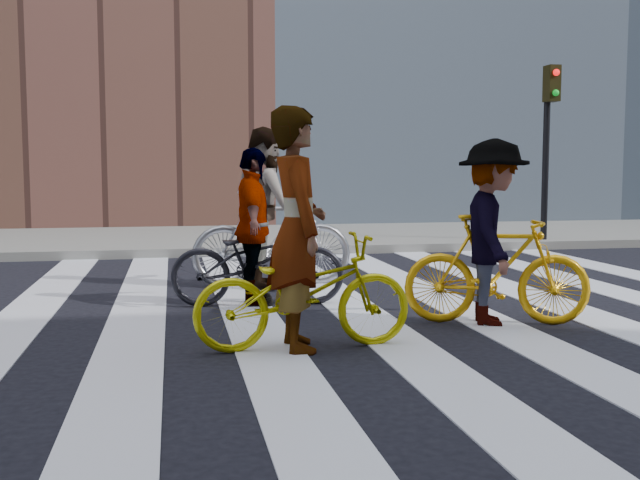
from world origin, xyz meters
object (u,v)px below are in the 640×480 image
object	(u,v)px
traffic_signal	(549,124)
bike_dark_rear	(258,260)
rider_left	(297,229)
rider_mid	(268,207)
rider_rear	(253,227)
bike_silver_mid	(272,238)
bike_yellow_right	(497,270)
bike_yellow_left	(303,292)
rider_right	(493,232)

from	to	relation	value
traffic_signal	bike_dark_rear	xyz separation A→B (m)	(-5.90, -4.84, -1.79)
rider_left	rider_mid	bearing A→B (deg)	-5.17
rider_left	bike_dark_rear	bearing A→B (deg)	0.53
bike_dark_rear	rider_rear	bearing A→B (deg)	93.64
bike_silver_mid	bike_yellow_right	world-z (taller)	bike_silver_mid
bike_yellow_left	bike_yellow_right	size ratio (longest dim) A/B	1.03
rider_right	rider_left	bearing A→B (deg)	124.87
rider_left	rider_rear	bearing A→B (deg)	1.95
traffic_signal	rider_right	world-z (taller)	traffic_signal
rider_right	rider_rear	xyz separation A→B (m)	(-2.09, 1.41, -0.03)
rider_left	rider_right	distance (m)	2.04
rider_left	rider_mid	world-z (taller)	rider_mid
bike_silver_mid	rider_left	size ratio (longest dim) A/B	1.02
bike_dark_rear	rider_mid	xyz separation A→B (m)	(0.27, 1.31, 0.50)
bike_yellow_right	traffic_signal	bearing A→B (deg)	-13.91
rider_left	rider_rear	size ratio (longest dim) A/B	1.16
rider_mid	bike_dark_rear	bearing A→B (deg)	168.49
bike_silver_mid	bike_yellow_right	bearing A→B (deg)	-146.71
traffic_signal	bike_yellow_right	bearing A→B (deg)	-121.42
rider_left	rider_right	world-z (taller)	rider_left
bike_silver_mid	rider_right	distance (m)	3.22
bike_yellow_left	rider_mid	size ratio (longest dim) A/B	0.90
rider_left	rider_right	size ratio (longest dim) A/B	1.13
traffic_signal	bike_silver_mid	size ratio (longest dim) A/B	1.67
bike_dark_rear	rider_left	xyz separation A→B (m)	(0.09, -2.02, 0.49)
bike_yellow_right	bike_yellow_left	bearing A→B (deg)	124.87
rider_left	rider_mid	xyz separation A→B (m)	(0.19, 3.33, 0.01)
rider_left	traffic_signal	bearing A→B (deg)	-42.25
rider_mid	traffic_signal	bearing A→B (deg)	-57.58
traffic_signal	rider_mid	xyz separation A→B (m)	(-5.63, -3.53, -1.29)
bike_yellow_left	rider_right	bearing A→B (deg)	-74.16
traffic_signal	bike_yellow_left	distance (m)	9.14
bike_yellow_right	rider_right	distance (m)	0.35
rider_rear	traffic_signal	bearing A→B (deg)	-47.26
traffic_signal	rider_mid	bearing A→B (deg)	-147.92
traffic_signal	bike_silver_mid	world-z (taller)	traffic_signal
bike_dark_rear	traffic_signal	bearing A→B (deg)	-47.02
bike_dark_rear	rider_rear	world-z (taller)	rider_rear
bike_yellow_right	rider_right	xyz separation A→B (m)	(-0.05, 0.00, 0.35)
rider_right	rider_mid	bearing A→B (deg)	50.46
bike_silver_mid	rider_left	bearing A→B (deg)	176.25
traffic_signal	rider_right	xyz separation A→B (m)	(-3.86, -6.24, -1.41)
bike_dark_rear	rider_right	distance (m)	2.50
bike_yellow_left	rider_mid	distance (m)	3.37
bike_yellow_left	bike_dark_rear	bearing A→B (deg)	1.95
bike_yellow_left	bike_silver_mid	bearing A→B (deg)	-5.17
bike_silver_mid	rider_right	xyz separation A→B (m)	(1.71, -2.72, 0.27)
rider_rear	rider_mid	bearing A→B (deg)	-10.29
bike_silver_mid	bike_yellow_right	distance (m)	3.24
traffic_signal	bike_dark_rear	world-z (taller)	traffic_signal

